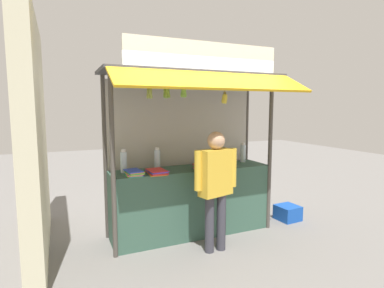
% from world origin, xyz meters
% --- Properties ---
extents(ground_plane, '(20.00, 20.00, 0.00)m').
position_xyz_m(ground_plane, '(0.00, 0.00, 0.00)').
color(ground_plane, slate).
extents(stall_counter, '(2.33, 0.55, 0.99)m').
position_xyz_m(stall_counter, '(0.00, 0.00, 0.49)').
color(stall_counter, '#385B4C').
rests_on(stall_counter, ground).
extents(stall_structure, '(2.53, 1.37, 2.68)m').
position_xyz_m(stall_structure, '(0.00, 0.07, 1.60)').
color(stall_structure, '#4C4742').
rests_on(stall_structure, ground).
extents(water_bottle_left, '(0.09, 0.09, 0.31)m').
position_xyz_m(water_bottle_left, '(-0.48, 0.13, 1.13)').
color(water_bottle_left, silver).
rests_on(water_bottle_left, stall_counter).
extents(water_bottle_front_right, '(0.09, 0.09, 0.32)m').
position_xyz_m(water_bottle_front_right, '(-0.97, 0.09, 1.13)').
color(water_bottle_front_right, silver).
rests_on(water_bottle_front_right, stall_counter).
extents(water_bottle_right, '(0.09, 0.09, 0.31)m').
position_xyz_m(water_bottle_right, '(0.96, 0.13, 1.13)').
color(water_bottle_right, silver).
rests_on(water_bottle_right, stall_counter).
extents(magazine_stack_far_right, '(0.26, 0.32, 0.06)m').
position_xyz_m(magazine_stack_far_right, '(-0.58, -0.18, 1.01)').
color(magazine_stack_far_right, orange).
rests_on(magazine_stack_far_right, stall_counter).
extents(magazine_stack_center, '(0.23, 0.31, 0.07)m').
position_xyz_m(magazine_stack_center, '(-0.89, -0.16, 1.02)').
color(magazine_stack_center, green).
rests_on(magazine_stack_center, stall_counter).
extents(magazine_stack_rear_center, '(0.23, 0.28, 0.08)m').
position_xyz_m(magazine_stack_rear_center, '(0.24, 0.01, 1.02)').
color(magazine_stack_rear_center, black).
rests_on(magazine_stack_rear_center, stall_counter).
extents(magazine_stack_front_left, '(0.25, 0.26, 0.09)m').
position_xyz_m(magazine_stack_front_left, '(0.08, -0.19, 1.03)').
color(magazine_stack_front_left, yellow).
rests_on(magazine_stack_front_left, stall_counter).
extents(banana_bunch_leftmost, '(0.10, 0.11, 0.24)m').
position_xyz_m(banana_bunch_leftmost, '(-0.51, -0.38, 2.04)').
color(banana_bunch_leftmost, '#332D23').
extents(banana_bunch_inner_right, '(0.09, 0.09, 0.30)m').
position_xyz_m(banana_bunch_inner_right, '(0.31, -0.38, 1.98)').
color(banana_bunch_inner_right, '#332D23').
extents(banana_bunch_inner_left, '(0.10, 0.09, 0.22)m').
position_xyz_m(banana_bunch_inner_left, '(-0.28, -0.38, 2.05)').
color(banana_bunch_inner_left, '#332D23').
extents(banana_bunch_rightmost, '(0.09, 0.09, 0.24)m').
position_xyz_m(banana_bunch_rightmost, '(-0.73, -0.38, 2.03)').
color(banana_bunch_rightmost, '#332D23').
extents(vendor_person, '(0.59, 0.29, 1.56)m').
position_xyz_m(vendor_person, '(0.05, -0.63, 0.94)').
color(vendor_person, '#383842').
rests_on(vendor_person, ground).
extents(plastic_crate, '(0.36, 0.36, 0.24)m').
position_xyz_m(plastic_crate, '(1.68, -0.14, 0.12)').
color(plastic_crate, '#194CB2').
rests_on(plastic_crate, ground).
extents(neighbour_wall, '(0.20, 2.40, 2.94)m').
position_xyz_m(neighbour_wall, '(-2.03, 0.30, 1.47)').
color(neighbour_wall, beige).
rests_on(neighbour_wall, ground).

